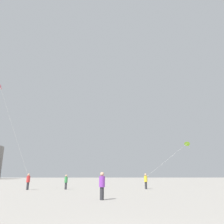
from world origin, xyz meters
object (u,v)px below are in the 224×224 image
at_px(person_in_red, 28,181).
at_px(person_in_yellow, 146,180).
at_px(kite_lime_diamond, 187,144).
at_px(person_in_purple, 102,185).
at_px(kite_crimson_delta, 0,87).
at_px(person_in_green, 66,181).

distance_m(person_in_red, person_in_yellow, 13.31).
bearing_deg(person_in_red, kite_lime_diamond, 77.19).
relative_size(person_in_red, person_in_yellow, 1.00).
distance_m(person_in_red, kite_lime_diamond, 26.64).
height_order(person_in_red, person_in_purple, person_in_purple).
bearing_deg(person_in_yellow, person_in_purple, 81.66).
relative_size(person_in_purple, kite_crimson_delta, 0.17).
xyz_separation_m(person_in_purple, kite_crimson_delta, (-11.46, 8.34, 10.08)).
distance_m(person_in_green, person_in_yellow, 9.20).
xyz_separation_m(person_in_red, person_in_green, (4.08, 0.55, -0.07)).
relative_size(person_in_yellow, kite_lime_diamond, 0.14).
height_order(person_in_red, kite_lime_diamond, kite_lime_diamond).
bearing_deg(person_in_yellow, kite_lime_diamond, -114.61).
bearing_deg(person_in_purple, person_in_yellow, 175.41).
height_order(person_in_red, person_in_yellow, person_in_yellow).
bearing_deg(kite_crimson_delta, person_in_yellow, 11.37).
distance_m(kite_crimson_delta, kite_lime_diamond, 30.36).
xyz_separation_m(person_in_yellow, kite_crimson_delta, (-16.57, -3.33, 10.09)).
distance_m(person_in_yellow, kite_crimson_delta, 19.68).
height_order(person_in_yellow, kite_lime_diamond, kite_lime_diamond).
distance_m(person_in_red, kite_crimson_delta, 10.90).
xyz_separation_m(person_in_red, person_in_yellow, (13.28, 0.87, 0.00)).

